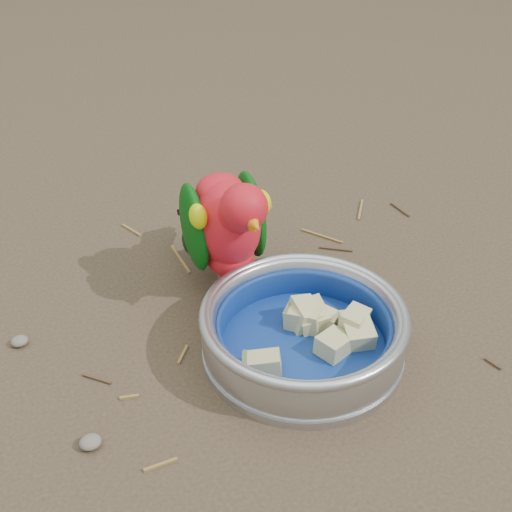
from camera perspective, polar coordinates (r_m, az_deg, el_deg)
ground at (r=0.77m, az=-2.79°, el=-10.20°), size 60.00×60.00×0.00m
food_bowl at (r=0.80m, az=3.76°, el=-7.42°), size 0.22×0.22×0.02m
bowl_wall at (r=0.78m, az=3.84°, el=-5.77°), size 0.22×0.22×0.04m
fruit_wedges at (r=0.78m, az=3.82°, el=-6.16°), size 0.13×0.13×0.03m
lory_parrot at (r=0.84m, az=-2.30°, el=1.79°), size 0.11×0.21×0.17m
ground_debris at (r=0.78m, az=-1.06°, el=-8.94°), size 0.90×0.80×0.01m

